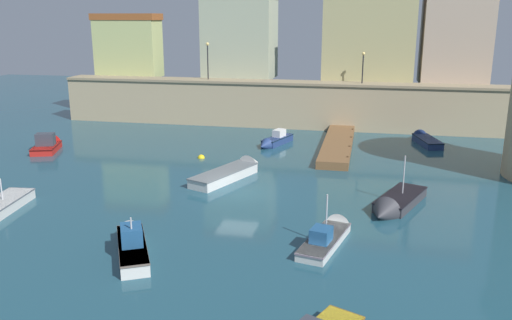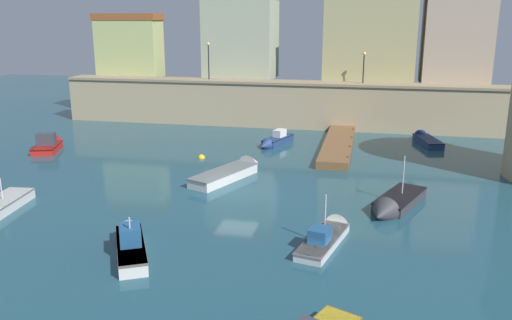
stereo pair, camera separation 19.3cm
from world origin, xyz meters
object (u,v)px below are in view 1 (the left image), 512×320
object	(u,v)px
quay_lamp_0	(208,55)
moored_boat_2	(274,141)
moored_boat_10	(234,171)
mooring_buoy_0	(201,158)
quay_lamp_1	(363,62)
moored_boat_0	(424,139)
moored_boat_9	(394,204)
moored_boat_3	(131,241)
moored_boat_4	(330,233)
moored_boat_5	(48,144)

from	to	relation	value
quay_lamp_0	moored_boat_2	world-z (taller)	quay_lamp_0
moored_boat_10	mooring_buoy_0	bearing A→B (deg)	63.08
moored_boat_2	quay_lamp_1	bearing A→B (deg)	158.13
quay_lamp_0	quay_lamp_1	xyz separation A→B (m)	(15.71, 0.00, -0.44)
mooring_buoy_0	quay_lamp_0	bearing A→B (deg)	104.18
moored_boat_2	mooring_buoy_0	world-z (taller)	moored_boat_2
quay_lamp_0	moored_boat_0	bearing A→B (deg)	-12.01
moored_boat_2	moored_boat_9	world-z (taller)	moored_boat_9
moored_boat_10	moored_boat_0	bearing A→B (deg)	-23.89
quay_lamp_1	moored_boat_9	distance (m)	23.95
quay_lamp_1	moored_boat_0	xyz separation A→B (m)	(5.77, -4.57, -6.36)
moored_boat_3	moored_boat_2	bearing A→B (deg)	-35.04
moored_boat_4	moored_boat_9	world-z (taller)	moored_boat_9
moored_boat_9	mooring_buoy_0	xyz separation A→B (m)	(-14.66, 9.01, -0.33)
moored_boat_2	moored_boat_9	bearing A→B (deg)	52.70
quay_lamp_0	moored_boat_0	world-z (taller)	quay_lamp_0
moored_boat_4	moored_boat_5	world-z (taller)	moored_boat_4
mooring_buoy_0	moored_boat_10	bearing A→B (deg)	-48.88
moored_boat_4	mooring_buoy_0	size ratio (longest dim) A/B	10.70
moored_boat_0	moored_boat_9	bearing A→B (deg)	155.41
moored_boat_5	moored_boat_10	world-z (taller)	moored_boat_5
quay_lamp_0	moored_boat_3	distance (m)	32.48
moored_boat_0	moored_boat_5	bearing A→B (deg)	91.90
moored_boat_3	moored_boat_9	world-z (taller)	moored_boat_9
moored_boat_9	moored_boat_2	bearing A→B (deg)	-124.58
moored_boat_0	quay_lamp_0	bearing A→B (deg)	63.55
moored_boat_0	moored_boat_3	world-z (taller)	moored_boat_3
mooring_buoy_0	moored_boat_0	bearing A→B (deg)	27.61
moored_boat_5	quay_lamp_0	bearing A→B (deg)	-54.95
moored_boat_4	moored_boat_9	bearing A→B (deg)	-20.55
moored_boat_2	moored_boat_5	xyz separation A→B (m)	(-18.58, -5.50, 0.03)
quay_lamp_1	moored_boat_0	world-z (taller)	quay_lamp_1
quay_lamp_1	moored_boat_9	xyz separation A→B (m)	(2.48, -22.96, -6.35)
quay_lamp_1	moored_boat_5	distance (m)	29.95
moored_boat_10	moored_boat_9	bearing A→B (deg)	-91.25
moored_boat_5	moored_boat_0	bearing A→B (deg)	-92.44
quay_lamp_1	moored_boat_4	xyz separation A→B (m)	(-0.86, -27.96, -6.37)
quay_lamp_1	moored_boat_9	world-z (taller)	quay_lamp_1
moored_boat_2	moored_boat_9	size ratio (longest dim) A/B	0.79
moored_boat_9	moored_boat_10	world-z (taller)	moored_boat_9
quay_lamp_0	moored_boat_3	world-z (taller)	quay_lamp_0
moored_boat_3	moored_boat_9	distance (m)	15.19
moored_boat_0	moored_boat_10	xyz separation A→B (m)	(-14.15, -13.74, 0.06)
moored_boat_3	moored_boat_5	world-z (taller)	moored_boat_3
moored_boat_0	moored_boat_5	xyz separation A→B (m)	(-31.58, -9.26, 0.11)
quay_lamp_0	moored_boat_3	size ratio (longest dim) A/B	0.63
moored_boat_10	mooring_buoy_0	world-z (taller)	moored_boat_10
moored_boat_3	moored_boat_10	world-z (taller)	moored_boat_3
quay_lamp_0	moored_boat_2	distance (m)	13.65
quay_lamp_1	quay_lamp_0	bearing A→B (deg)	180.00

